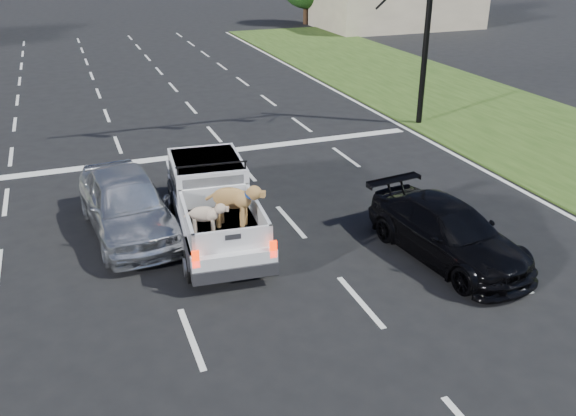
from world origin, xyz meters
The scene contains 7 objects.
ground centered at (0.00, 0.00, 0.00)m, with size 160.00×160.00×0.00m, color black.
road_markings centered at (0.00, 6.56, 0.01)m, with size 17.75×60.00×0.01m.
grass_shoulder_right centered at (13.00, 6.00, 0.03)m, with size 8.00×60.00×0.06m, color #2A4515.
building_right centered at (22.00, 34.00, 1.80)m, with size 12.00×7.00×3.60m, color #C1B293.
pickup_truck centered at (-0.27, 3.90, 0.89)m, with size 2.28×5.20×1.90m.
silver_sedan centered at (-2.24, 4.84, 0.80)m, with size 1.88×4.68×1.59m, color silver.
black_coupe centered at (4.44, 0.99, 0.65)m, with size 1.81×4.45×1.29m, color black.
Camera 1 is at (-3.33, -9.33, 6.90)m, focal length 38.00 mm.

